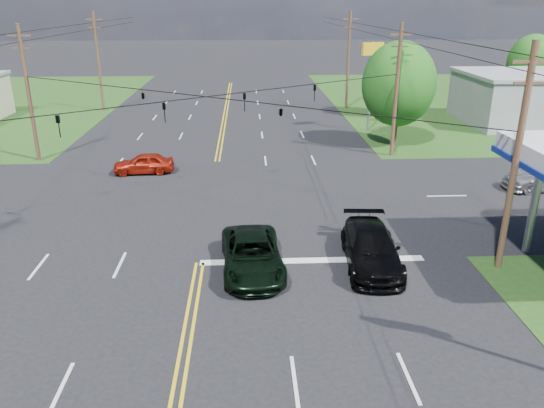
{
  "coord_description": "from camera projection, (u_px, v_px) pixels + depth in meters",
  "views": [
    {
      "loc": [
        2.17,
        -17.07,
        10.79
      ],
      "look_at": [
        3.29,
        6.0,
        1.98
      ],
      "focal_mm": 35.0,
      "sensor_mm": 36.0,
      "label": 1
    }
  ],
  "objects": [
    {
      "name": "stop_bar",
      "position": [
        312.0,
        261.0,
        23.63
      ],
      "size": [
        10.0,
        0.5,
        0.02
      ],
      "primitive_type": "cube",
      "color": "silver",
      "rests_on": "ground"
    },
    {
      "name": "pole_right_far",
      "position": [
        348.0,
        59.0,
        55.75
      ],
      "size": [
        1.6,
        0.28,
        10.0
      ],
      "color": "#422E1C",
      "rests_on": "ground"
    },
    {
      "name": "tree_far_r",
      "position": [
        532.0,
        62.0,
        58.8
      ],
      "size": [
        5.32,
        5.32,
        7.63
      ],
      "color": "#422E1C",
      "rests_on": "ground"
    },
    {
      "name": "pickup_dkgreen",
      "position": [
        252.0,
        255.0,
        22.51
      ],
      "size": [
        2.82,
        5.56,
        1.51
      ],
      "primitive_type": "imported",
      "rotation": [
        0.0,
        0.0,
        0.06
      ],
      "color": "black",
      "rests_on": "ground"
    },
    {
      "name": "pole_left_far",
      "position": [
        98.0,
        61.0,
        54.57
      ],
      "size": [
        1.6,
        0.28,
        10.0
      ],
      "color": "#422E1C",
      "rests_on": "ground"
    },
    {
      "name": "tree_right_a",
      "position": [
        399.0,
        84.0,
        40.97
      ],
      "size": [
        5.7,
        5.7,
        8.18
      ],
      "color": "#422E1C",
      "rests_on": "ground"
    },
    {
      "name": "tree_right_b",
      "position": [
        390.0,
        73.0,
        52.52
      ],
      "size": [
        4.94,
        4.94,
        7.09
      ],
      "color": "#422E1C",
      "rests_on": "ground"
    },
    {
      "name": "polesign_ne",
      "position": [
        372.0,
        63.0,
        45.35
      ],
      "size": [
        2.04,
        1.08,
        7.71
      ],
      "color": "#A5A5AA",
      "rests_on": "ground"
    },
    {
      "name": "suv_black",
      "position": [
        371.0,
        248.0,
        22.99
      ],
      "size": [
        2.67,
        5.73,
        1.62
      ],
      "primitive_type": "imported",
      "rotation": [
        0.0,
        0.0,
        -0.07
      ],
      "color": "black",
      "rests_on": "ground"
    },
    {
      "name": "retail_ne",
      "position": [
        540.0,
        99.0,
        50.12
      ],
      "size": [
        14.0,
        10.0,
        4.4
      ],
      "primitive_type": "cube",
      "color": "gray",
      "rests_on": "ground"
    },
    {
      "name": "ground",
      "position": [
        211.0,
        200.0,
        30.87
      ],
      "size": [
        280.0,
        280.0,
        0.0
      ],
      "primitive_type": "plane",
      "color": "black",
      "rests_on": "ground"
    },
    {
      "name": "pole_nw",
      "position": [
        28.0,
        92.0,
        36.93
      ],
      "size": [
        1.6,
        0.28,
        9.5
      ],
      "color": "#422E1C",
      "rests_on": "ground"
    },
    {
      "name": "grass_ne",
      "position": [
        525.0,
        100.0,
        62.33
      ],
      "size": [
        46.0,
        48.0,
        0.03
      ],
      "primitive_type": "cube",
      "color": "#1E4315",
      "rests_on": "ground"
    },
    {
      "name": "span_wire_signals",
      "position": [
        206.0,
        97.0,
        28.74
      ],
      "size": [
        26.0,
        18.0,
        1.13
      ],
      "color": "black",
      "rests_on": "ground"
    },
    {
      "name": "pole_se",
      "position": [
        516.0,
        158.0,
        21.31
      ],
      "size": [
        1.6,
        0.28,
        9.5
      ],
      "color": "#422E1C",
      "rests_on": "ground"
    },
    {
      "name": "sedan_red",
      "position": [
        144.0,
        163.0,
        35.55
      ],
      "size": [
        4.12,
        1.9,
        1.37
      ],
      "primitive_type": "imported",
      "rotation": [
        0.0,
        0.0,
        -1.5
      ],
      "color": "maroon",
      "rests_on": "ground"
    },
    {
      "name": "power_lines",
      "position": [
        201.0,
        50.0,
        25.94
      ],
      "size": [
        26.04,
        100.0,
        0.64
      ],
      "color": "black",
      "rests_on": "ground"
    },
    {
      "name": "pole_ne",
      "position": [
        396.0,
        90.0,
        38.11
      ],
      "size": [
        1.6,
        0.28,
        9.5
      ],
      "color": "#422E1C",
      "rests_on": "ground"
    }
  ]
}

